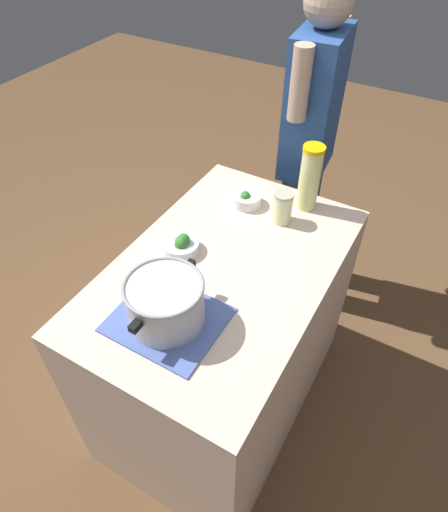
% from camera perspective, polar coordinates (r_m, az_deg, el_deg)
% --- Properties ---
extents(ground_plane, '(8.00, 8.00, 0.00)m').
position_cam_1_polar(ground_plane, '(2.35, 0.00, -17.18)').
color(ground_plane, brown).
extents(counter_slab, '(1.14, 0.73, 0.91)m').
position_cam_1_polar(counter_slab, '(1.96, 0.00, -10.72)').
color(counter_slab, beige).
rests_on(counter_slab, ground_plane).
extents(dish_cloth, '(0.30, 0.34, 0.01)m').
position_cam_1_polar(dish_cloth, '(1.45, -7.17, -8.06)').
color(dish_cloth, '#5067B1').
rests_on(dish_cloth, counter_slab).
extents(cooking_pot, '(0.32, 0.25, 0.16)m').
position_cam_1_polar(cooking_pot, '(1.39, -7.49, -5.83)').
color(cooking_pot, '#B7B7BC').
rests_on(cooking_pot, dish_cloth).
extents(lemonade_pitcher, '(0.09, 0.09, 0.28)m').
position_cam_1_polar(lemonade_pitcher, '(1.83, 10.88, 9.79)').
color(lemonade_pitcher, '#E3E38F').
rests_on(lemonade_pitcher, counter_slab).
extents(mason_jar, '(0.08, 0.08, 0.13)m').
position_cam_1_polar(mason_jar, '(1.77, 7.48, 6.20)').
color(mason_jar, beige).
rests_on(mason_jar, counter_slab).
extents(broccoli_bowl_front, '(0.12, 0.12, 0.07)m').
position_cam_1_polar(broccoli_bowl_front, '(1.87, 2.87, 7.27)').
color(broccoli_bowl_front, silver).
rests_on(broccoli_bowl_front, counter_slab).
extents(broccoli_bowl_center, '(0.14, 0.14, 0.08)m').
position_cam_1_polar(broccoli_bowl_center, '(1.65, -5.49, 1.39)').
color(broccoli_bowl_center, silver).
rests_on(broccoli_bowl_center, counter_slab).
extents(person_cook, '(0.50, 0.23, 1.67)m').
position_cam_1_polar(person_cook, '(2.28, 10.59, 13.36)').
color(person_cook, '#33556D').
rests_on(person_cook, ground_plane).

